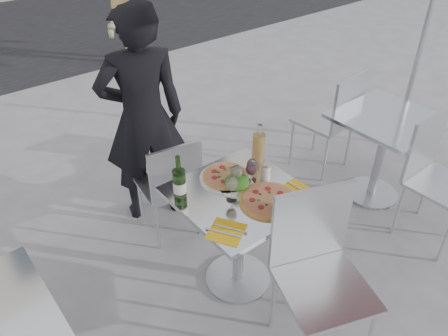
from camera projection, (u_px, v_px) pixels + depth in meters
ground at (238, 279)px, 3.00m from camera, size 80.00×80.00×0.00m
main_table at (239, 220)px, 2.69m from camera, size 0.72×0.72×0.75m
side_table_right at (384, 141)px, 3.45m from camera, size 0.72×0.72×0.75m
chair_far at (171, 182)px, 3.07m from camera, size 0.44×0.45×0.85m
chair_near at (318, 262)px, 2.33m from camera, size 0.59×0.60×1.00m
side_chair_rfar at (334, 115)px, 3.75m from camera, size 0.47×0.48×0.95m
side_chair_rnear at (435, 170)px, 3.08m from camera, size 0.44×0.45×0.95m
woman_diner at (143, 118)px, 3.11m from camera, size 0.72×0.58×1.69m
pedestrian_b at (119, 4)px, 5.80m from camera, size 1.10×1.17×1.59m
pizza_near at (268, 200)px, 2.50m from camera, size 0.33×0.33×0.02m
pizza_far at (226, 176)px, 2.68m from camera, size 0.32×0.32×0.03m
salad_plate at (237, 183)px, 2.59m from camera, size 0.22×0.22×0.09m
wine_bottle at (180, 183)px, 2.46m from camera, size 0.07×0.08×0.29m
carafe at (259, 149)px, 2.74m from camera, size 0.08×0.08×0.29m
sugar_shaker at (265, 171)px, 2.66m from camera, size 0.06×0.06×0.11m
wineglass_white_a at (232, 185)px, 2.46m from camera, size 0.07×0.07×0.16m
wineglass_white_b at (237, 172)px, 2.55m from camera, size 0.07×0.07×0.16m
wineglass_red_a at (251, 170)px, 2.57m from camera, size 0.07×0.07×0.16m
wineglass_red_b at (252, 166)px, 2.61m from camera, size 0.07×0.07×0.16m
napkin_left at (226, 231)px, 2.30m from camera, size 0.25×0.25×0.01m
napkin_right at (296, 191)px, 2.58m from camera, size 0.19×0.20×0.01m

